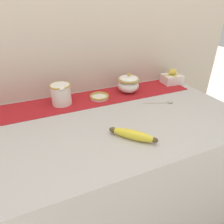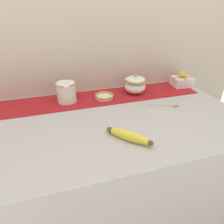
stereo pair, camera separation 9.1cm
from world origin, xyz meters
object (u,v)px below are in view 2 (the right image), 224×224
at_px(cream_pitcher, 66,91).
at_px(spoon, 173,105).
at_px(small_dish, 104,96).
at_px(gift_box, 182,81).
at_px(sugar_bowl, 135,84).
at_px(banana, 129,136).

height_order(cream_pitcher, spoon, cream_pitcher).
height_order(small_dish, gift_box, gift_box).
height_order(cream_pitcher, sugar_bowl, sugar_bowl).
distance_m(spoon, gift_box, 0.32).
height_order(banana, spoon, banana).
xyz_separation_m(cream_pitcher, spoon, (0.54, -0.22, -0.06)).
xyz_separation_m(banana, spoon, (0.33, 0.21, -0.02)).
distance_m(cream_pitcher, spoon, 0.58).
bearing_deg(sugar_bowl, gift_box, 3.68).
distance_m(banana, spoon, 0.40).
distance_m(sugar_bowl, spoon, 0.26).
height_order(banana, gift_box, gift_box).
bearing_deg(small_dish, banana, -91.17).
xyz_separation_m(small_dish, gift_box, (0.54, 0.04, 0.02)).
xyz_separation_m(spoon, gift_box, (0.21, 0.24, 0.03)).
bearing_deg(gift_box, spoon, -131.23).
relative_size(cream_pitcher, sugar_bowl, 1.02).
bearing_deg(banana, sugar_bowl, 64.70).
bearing_deg(small_dish, gift_box, 4.07).
bearing_deg(spoon, sugar_bowl, 140.66).
bearing_deg(banana, cream_pitcher, 115.04).
distance_m(sugar_bowl, small_dish, 0.20).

